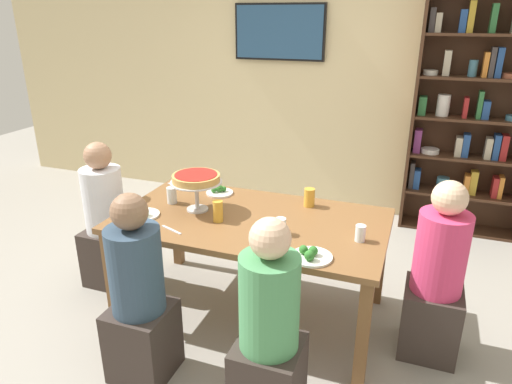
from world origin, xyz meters
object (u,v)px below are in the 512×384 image
at_px(salad_plate_far_diner, 311,255).
at_px(water_glass_clear_spare, 172,195).
at_px(water_glass_clear_far, 280,226).
at_px(diner_near_right, 269,338).
at_px(beer_glass_amber_short, 218,211).
at_px(cutlery_fork_far, 177,185).
at_px(television, 279,32).
at_px(diner_near_left, 139,302).
at_px(water_glass_clear_near, 360,233).
at_px(salad_plate_spare, 219,191).
at_px(cutlery_knife_near, 172,230).
at_px(dining_table, 251,229).
at_px(beer_glass_amber_tall, 309,197).
at_px(bookshelf, 474,117).
at_px(salad_plate_near_diner, 143,214).
at_px(cutlery_fork_near, 264,249).
at_px(diner_head_east, 436,284).
at_px(deep_dish_pizza_stand, 196,180).
at_px(diner_head_west, 107,225).

relative_size(salad_plate_far_diner, water_glass_clear_spare, 1.98).
bearing_deg(water_glass_clear_far, diner_near_right, -77.08).
xyz_separation_m(beer_glass_amber_short, cutlery_fork_far, (-0.59, 0.51, -0.07)).
bearing_deg(water_glass_clear_spare, television, 86.19).
height_order(diner_near_left, water_glass_clear_near, diner_near_left).
xyz_separation_m(television, diner_near_left, (0.11, -2.89, -1.35)).
xyz_separation_m(salad_plate_spare, water_glass_clear_near, (1.11, -0.41, 0.03)).
relative_size(beer_glass_amber_short, cutlery_knife_near, 0.79).
distance_m(dining_table, beer_glass_amber_tall, 0.48).
xyz_separation_m(water_glass_clear_far, cutlery_knife_near, (-0.66, -0.19, -0.05)).
xyz_separation_m(bookshelf, water_glass_clear_spare, (-2.06, -1.96, -0.33)).
height_order(salad_plate_far_diner, beer_glass_amber_tall, beer_glass_amber_tall).
bearing_deg(salad_plate_near_diner, water_glass_clear_spare, 76.02).
bearing_deg(salad_plate_far_diner, salad_plate_spare, 140.71).
distance_m(salad_plate_near_diner, beer_glass_amber_tall, 1.15).
relative_size(beer_glass_amber_short, cutlery_fork_far, 0.79).
distance_m(television, beer_glass_amber_short, 2.47).
bearing_deg(cutlery_fork_near, salad_plate_spare, 112.43).
bearing_deg(water_glass_clear_far, beer_glass_amber_tall, 83.33).
distance_m(bookshelf, salad_plate_spare, 2.50).
bearing_deg(cutlery_fork_near, diner_near_right, -84.95).
xyz_separation_m(diner_near_right, diner_near_left, (-0.79, 0.04, 0.00)).
bearing_deg(water_glass_clear_spare, diner_head_east, -1.42).
relative_size(water_glass_clear_near, cutlery_fork_near, 0.56).
distance_m(dining_table, salad_plate_spare, 0.52).
height_order(television, water_glass_clear_near, television).
bearing_deg(water_glass_clear_spare, beer_glass_amber_short, -21.07).
xyz_separation_m(diner_near_left, cutlery_fork_near, (0.61, 0.39, 0.25)).
xyz_separation_m(diner_head_east, deep_dish_pizza_stand, (-1.59, -0.00, 0.47)).
bearing_deg(cutlery_fork_far, dining_table, 158.16).
bearing_deg(cutlery_knife_near, water_glass_clear_spare, 140.88).
bearing_deg(diner_near_right, water_glass_clear_spare, 50.02).
relative_size(cutlery_fork_near, cutlery_fork_far, 1.00).
bearing_deg(cutlery_fork_near, beer_glass_amber_short, 129.34).
height_order(diner_near_left, cutlery_fork_near, diner_near_left).
distance_m(salad_plate_far_diner, water_glass_clear_near, 0.39).
distance_m(dining_table, salad_plate_far_diner, 0.65).
bearing_deg(deep_dish_pizza_stand, salad_plate_near_diner, -143.23).
bearing_deg(beer_glass_amber_short, dining_table, 33.14).
distance_m(diner_near_left, cutlery_knife_near, 0.50).
relative_size(cutlery_fork_near, cutlery_knife_near, 1.00).
distance_m(diner_head_west, diner_near_right, 1.79).
relative_size(beer_glass_amber_short, cutlery_fork_near, 0.79).
distance_m(salad_plate_near_diner, salad_plate_far_diner, 1.21).
height_order(salad_plate_near_diner, water_glass_clear_far, water_glass_clear_far).
xyz_separation_m(diner_near_right, salad_plate_far_diner, (0.10, 0.42, 0.27)).
bearing_deg(diner_head_west, diner_near_left, -43.88).
relative_size(water_glass_clear_spare, cutlery_knife_near, 0.65).
bearing_deg(television, salad_plate_near_diner, -95.01).
height_order(bookshelf, water_glass_clear_far, bookshelf).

